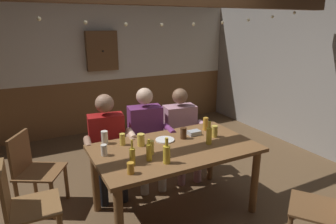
% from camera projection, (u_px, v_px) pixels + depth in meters
% --- Properties ---
extents(ground_plane, '(6.69, 6.69, 0.00)m').
position_uv_depth(ground_plane, '(170.00, 205.00, 3.38)').
color(ground_plane, brown).
extents(back_wall_upper, '(5.42, 0.12, 1.35)m').
position_uv_depth(back_wall_upper, '(96.00, 43.00, 5.32)').
color(back_wall_upper, silver).
extents(back_wall_wainscot, '(5.42, 0.12, 0.98)m').
position_uv_depth(back_wall_wainscot, '(101.00, 105.00, 5.66)').
color(back_wall_wainscot, brown).
rests_on(back_wall_wainscot, ground_plane).
extents(dining_table, '(1.68, 0.97, 0.77)m').
position_uv_depth(dining_table, '(175.00, 156.00, 3.09)').
color(dining_table, brown).
rests_on(dining_table, ground_plane).
extents(person_0, '(0.59, 0.55, 1.22)m').
position_uv_depth(person_0, '(108.00, 140.00, 3.46)').
color(person_0, '#AD1919').
rests_on(person_0, ground_plane).
extents(person_1, '(0.59, 0.58, 1.24)m').
position_uv_depth(person_1, '(147.00, 132.00, 3.69)').
color(person_1, '#6B2D66').
rests_on(person_1, ground_plane).
extents(person_2, '(0.58, 0.58, 1.18)m').
position_uv_depth(person_2, '(182.00, 128.00, 3.91)').
color(person_2, '#B78493').
rests_on(person_2, ground_plane).
extents(chair_empty_near_right, '(0.62, 0.62, 0.88)m').
position_uv_depth(chair_empty_near_right, '(327.00, 208.00, 2.53)').
color(chair_empty_near_right, brown).
rests_on(chair_empty_near_right, ground_plane).
extents(chair_empty_near_left, '(0.60, 0.60, 0.88)m').
position_uv_depth(chair_empty_near_left, '(33.00, 169.00, 3.20)').
color(chair_empty_near_left, brown).
rests_on(chair_empty_near_left, ground_plane).
extents(chair_empty_far_end, '(0.46, 0.46, 0.88)m').
position_uv_depth(chair_empty_far_end, '(23.00, 206.00, 2.55)').
color(chair_empty_far_end, brown).
rests_on(chair_empty_far_end, ground_plane).
extents(condiment_caddy, '(0.14, 0.10, 0.05)m').
position_uv_depth(condiment_caddy, '(194.00, 133.00, 3.37)').
color(condiment_caddy, '#B2B7BC').
rests_on(condiment_caddy, dining_table).
extents(plate_0, '(0.21, 0.21, 0.01)m').
position_uv_depth(plate_0, '(165.00, 140.00, 3.21)').
color(plate_0, white).
rests_on(plate_0, dining_table).
extents(bottle_0, '(0.06, 0.06, 0.25)m').
position_uv_depth(bottle_0, '(209.00, 135.00, 3.09)').
color(bottle_0, gold).
rests_on(bottle_0, dining_table).
extents(bottle_1, '(0.07, 0.07, 0.25)m').
position_uv_depth(bottle_1, '(167.00, 154.00, 2.67)').
color(bottle_1, gold).
rests_on(bottle_1, dining_table).
extents(bottle_2, '(0.05, 0.05, 0.21)m').
position_uv_depth(bottle_2, '(149.00, 152.00, 2.72)').
color(bottle_2, gold).
rests_on(bottle_2, dining_table).
extents(bottle_3, '(0.05, 0.05, 0.24)m').
position_uv_depth(bottle_3, '(132.00, 156.00, 2.64)').
color(bottle_3, gold).
rests_on(bottle_3, dining_table).
extents(pint_glass_0, '(0.06, 0.06, 0.13)m').
position_uv_depth(pint_glass_0, '(122.00, 139.00, 3.08)').
color(pint_glass_0, '#E5C64C').
rests_on(pint_glass_0, dining_table).
extents(pint_glass_1, '(0.06, 0.06, 0.11)m').
position_uv_depth(pint_glass_1, '(104.00, 150.00, 2.84)').
color(pint_glass_1, white).
rests_on(pint_glass_1, dining_table).
extents(pint_glass_2, '(0.08, 0.08, 0.13)m').
position_uv_depth(pint_glass_2, '(141.00, 140.00, 3.06)').
color(pint_glass_2, '#E5C64C').
rests_on(pint_glass_2, dining_table).
extents(pint_glass_3, '(0.06, 0.06, 0.15)m').
position_uv_depth(pint_glass_3, '(206.00, 124.00, 3.51)').
color(pint_glass_3, gold).
rests_on(pint_glass_3, dining_table).
extents(pint_glass_4, '(0.07, 0.07, 0.13)m').
position_uv_depth(pint_glass_4, '(183.00, 133.00, 3.25)').
color(pint_glass_4, '#4C2D19').
rests_on(pint_glass_4, dining_table).
extents(pint_glass_5, '(0.07, 0.07, 0.14)m').
position_uv_depth(pint_glass_5, '(105.00, 137.00, 3.11)').
color(pint_glass_5, white).
rests_on(pint_glass_5, dining_table).
extents(pint_glass_6, '(0.07, 0.07, 0.13)m').
position_uv_depth(pint_glass_6, '(215.00, 131.00, 3.30)').
color(pint_glass_6, '#E5C64C').
rests_on(pint_glass_6, dining_table).
extents(pint_glass_7, '(0.06, 0.06, 0.10)m').
position_uv_depth(pint_glass_7, '(131.00, 168.00, 2.49)').
color(pint_glass_7, gold).
rests_on(pint_glass_7, dining_table).
extents(pint_glass_8, '(0.07, 0.07, 0.14)m').
position_uv_depth(pint_glass_8, '(150.00, 147.00, 2.86)').
color(pint_glass_8, '#E5C64C').
rests_on(pint_glass_8, dining_table).
extents(wall_dart_cabinet, '(0.56, 0.15, 0.70)m').
position_uv_depth(wall_dart_cabinet, '(102.00, 51.00, 5.27)').
color(wall_dart_cabinet, brown).
extents(string_lights, '(3.83, 0.04, 0.18)m').
position_uv_depth(string_lights, '(162.00, 19.00, 2.94)').
color(string_lights, '#F9EAB2').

